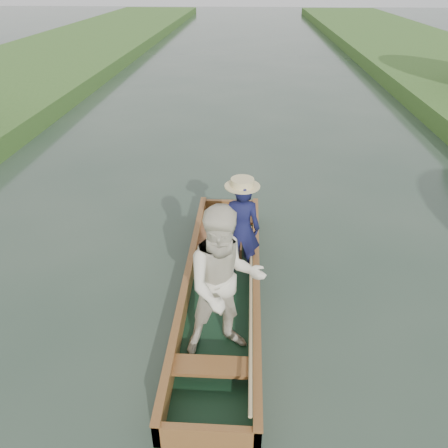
{
  "coord_description": "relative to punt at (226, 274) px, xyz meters",
  "views": [
    {
      "loc": [
        0.33,
        -5.16,
        4.32
      ],
      "look_at": [
        0.0,
        0.6,
        0.95
      ],
      "focal_mm": 35.0,
      "sensor_mm": 36.0,
      "label": 1
    }
  ],
  "objects": [
    {
      "name": "trees_far",
      "position": [
        1.13,
        8.35,
        1.69
      ],
      "size": [
        22.12,
        9.79,
        4.41
      ],
      "color": "#47331E",
      "rests_on": "ground"
    },
    {
      "name": "punt",
      "position": [
        0.0,
        0.0,
        0.0
      ],
      "size": [
        1.26,
        5.0,
        2.12
      ],
      "color": "black",
      "rests_on": "ground"
    },
    {
      "name": "ground",
      "position": [
        -0.08,
        0.4,
        -0.76
      ],
      "size": [
        120.0,
        120.0,
        0.0
      ],
      "primitive_type": "plane",
      "color": "#283D30",
      "rests_on": "ground"
    }
  ]
}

